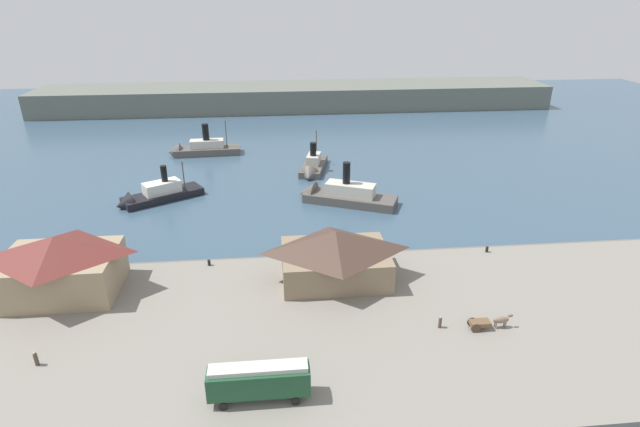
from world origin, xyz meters
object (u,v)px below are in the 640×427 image
object	(u,v)px
ferry_near_quay	(200,149)
pedestrian_near_east_shed	(440,322)
ferry_shed_customs_shed	(59,265)
horse_cart	(489,322)
pedestrian_near_west_shed	(36,359)
ferry_shed_east_terminal	(335,255)
ferry_departing_north	(153,196)
ferry_approaching_west	(339,195)
ferry_outer_harbor	(313,167)
mooring_post_center_east	(209,263)
mooring_post_east	(487,249)
street_tram	(259,380)

from	to	relation	value
ferry_near_quay	pedestrian_near_east_shed	bearing A→B (deg)	-64.17
ferry_shed_customs_shed	ferry_near_quay	size ratio (longest dim) A/B	0.80
horse_cart	pedestrian_near_west_shed	world-z (taller)	horse_cart
ferry_shed_east_terminal	ferry_departing_north	distance (m)	47.70
ferry_approaching_west	ferry_outer_harbor	distance (m)	19.08
mooring_post_center_east	ferry_departing_north	size ratio (longest dim) A/B	0.05
ferry_departing_north	mooring_post_center_east	bearing A→B (deg)	-64.41
ferry_departing_north	ferry_outer_harbor	distance (m)	36.59
pedestrian_near_west_shed	ferry_approaching_west	size ratio (longest dim) A/B	0.09
mooring_post_center_east	mooring_post_east	bearing A→B (deg)	-0.03
street_tram	pedestrian_near_east_shed	distance (m)	23.92
ferry_shed_east_terminal	mooring_post_center_east	xyz separation A→B (m)	(-18.38, 5.40, -3.34)
ferry_shed_customs_shed	street_tram	xyz separation A→B (m)	(26.75, -22.42, -1.85)
pedestrian_near_west_shed	mooring_post_center_east	xyz separation A→B (m)	(16.65, 20.44, -0.37)
horse_cart	pedestrian_near_west_shed	distance (m)	52.23
pedestrian_near_west_shed	ferry_approaching_west	bearing A→B (deg)	49.09
ferry_shed_east_terminal	ferry_approaching_west	bearing A→B (deg)	81.17
pedestrian_near_west_shed	mooring_post_east	distance (m)	63.31
horse_cart	ferry_near_quay	size ratio (longest dim) A/B	0.29
pedestrian_near_east_shed	mooring_post_center_east	distance (m)	34.87
horse_cart	pedestrian_near_east_shed	size ratio (longest dim) A/B	3.39
ferry_outer_harbor	pedestrian_near_west_shed	bearing A→B (deg)	-119.12
ferry_near_quay	ferry_shed_east_terminal	bearing A→B (deg)	-67.86
ferry_approaching_west	ferry_departing_north	xyz separation A→B (m)	(-37.25, 3.84, -0.20)
street_tram	horse_cart	bearing A→B (deg)	17.83
ferry_shed_customs_shed	ferry_departing_north	size ratio (longest dim) A/B	0.86
ferry_shed_east_terminal	mooring_post_center_east	world-z (taller)	ferry_shed_east_terminal
street_tram	pedestrian_near_west_shed	size ratio (longest dim) A/B	5.70
ferry_outer_harbor	ferry_near_quay	bearing A→B (deg)	149.24
ferry_near_quay	ferry_approaching_west	world-z (taller)	ferry_near_quay
ferry_approaching_west	ferry_departing_north	world-z (taller)	ferry_approaching_west
pedestrian_near_west_shed	ferry_near_quay	bearing A→B (deg)	84.33
pedestrian_near_east_shed	ferry_departing_north	distance (m)	64.68
pedestrian_near_west_shed	horse_cart	bearing A→B (deg)	1.63
mooring_post_east	ferry_outer_harbor	world-z (taller)	ferry_outer_harbor
street_tram	ferry_outer_harbor	xyz separation A→B (m)	(11.49, 72.08, -2.38)
ferry_near_quay	ferry_departing_north	bearing A→B (deg)	-99.88
horse_cart	mooring_post_east	distance (m)	20.45
mooring_post_center_east	ferry_outer_harbor	bearing A→B (deg)	66.34
ferry_near_quay	ferry_approaching_west	bearing A→B (deg)	-48.04
horse_cart	ferry_near_quay	distance (m)	91.21
mooring_post_center_east	mooring_post_east	xyz separation A→B (m)	(43.27, -0.02, 0.00)
pedestrian_near_east_shed	ferry_near_quay	distance (m)	87.88
mooring_post_east	street_tram	bearing A→B (deg)	-141.81
ferry_shed_east_terminal	street_tram	xyz separation A→B (m)	(-10.50, -22.46, -1.36)
horse_cart	ferry_outer_harbor	size ratio (longest dim) A/B	0.33
ferry_departing_north	street_tram	bearing A→B (deg)	-69.02
pedestrian_near_west_shed	street_tram	bearing A→B (deg)	-16.83
ferry_shed_east_terminal	street_tram	bearing A→B (deg)	-115.06
ferry_shed_east_terminal	pedestrian_near_east_shed	bearing A→B (deg)	-48.57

